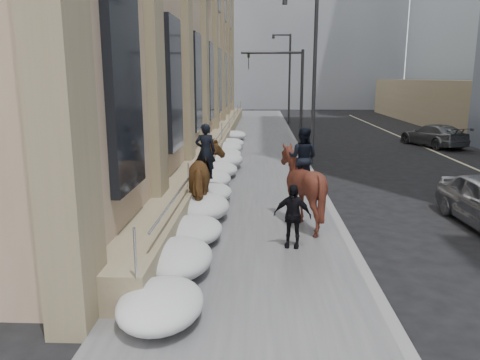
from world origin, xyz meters
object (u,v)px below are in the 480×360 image
object	(u,v)px
pedestrian	(292,216)
car_grey	(433,135)
mounted_horse_right	(301,184)
mounted_horse_left	(208,176)

from	to	relation	value
pedestrian	car_grey	size ratio (longest dim) A/B	0.33
car_grey	mounted_horse_right	bearing A→B (deg)	39.88
pedestrian	mounted_horse_left	bearing A→B (deg)	140.13
mounted_horse_left	car_grey	distance (m)	19.88
mounted_horse_right	car_grey	size ratio (longest dim) A/B	0.58
mounted_horse_right	car_grey	xyz separation A→B (m)	(9.66, 16.70, -0.62)
pedestrian	mounted_horse_right	bearing A→B (deg)	90.28
mounted_horse_left	mounted_horse_right	xyz separation A→B (m)	(2.79, -1.21, 0.06)
car_grey	pedestrian	bearing A→B (deg)	41.52
mounted_horse_left	pedestrian	size ratio (longest dim) A/B	1.72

